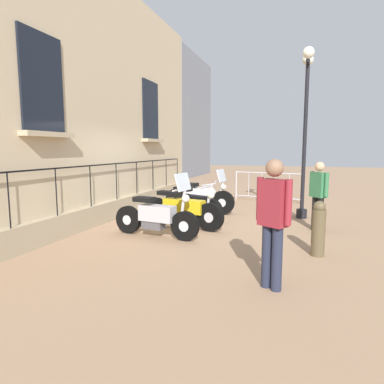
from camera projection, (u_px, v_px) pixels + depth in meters
ground_plane at (179, 222)px, 8.46m from camera, size 60.00×60.00×0.00m
building_facade at (100, 102)px, 8.75m from camera, size 0.82×11.00×6.36m
motorcycle_silver at (157, 217)px, 7.02m from camera, size 2.02×0.67×1.38m
motorcycle_yellow at (182, 210)px, 7.89m from camera, size 2.15×0.77×1.03m
motorcycle_black at (192, 205)px, 8.81m from camera, size 1.84×0.89×0.99m
motorcycle_white at (200, 198)px, 9.72m from camera, size 2.13×0.70×1.30m
lamppost at (306, 117)px, 8.68m from camera, size 0.29×0.99×4.37m
crowd_barrier at (268, 186)px, 11.78m from camera, size 2.43×0.49×1.05m
bollard at (318, 228)px, 5.77m from camera, size 0.23×0.23×0.97m
pedestrian_standing at (273, 216)px, 4.33m from camera, size 0.47×0.37×1.74m
pedestrian_walking at (318, 193)px, 7.49m from camera, size 0.40×0.42×1.58m
distant_building at (164, 119)px, 23.25m from camera, size 5.08×6.44×7.98m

